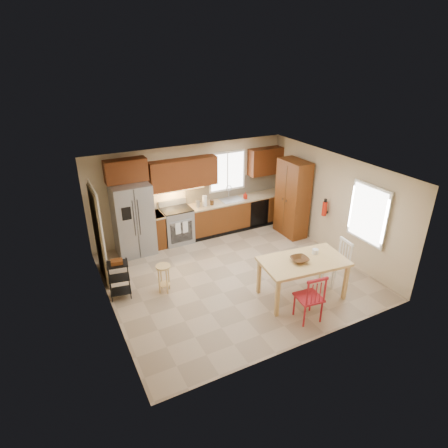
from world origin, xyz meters
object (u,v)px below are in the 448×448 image
refrigerator (133,219)px  dining_table (302,278)px  table_jar (315,252)px  fire_extinguisher (324,209)px  pantry (292,198)px  utility_cart (119,280)px  chair_red (309,296)px  table_bowl (299,262)px  chair_white (336,263)px  bar_stool (164,279)px  range_stove (177,226)px  soap_bottle (245,195)px

refrigerator → dining_table: bearing=-53.3°
dining_table → table_jar: table_jar is taller
fire_extinguisher → dining_table: size_ratio=0.21×
pantry → utility_cart: bearing=-170.5°
dining_table → chair_red: 0.74m
chair_red → table_bowl: chair_red is taller
chair_white → bar_stool: 3.72m
chair_white → table_jar: chair_white is taller
chair_red → utility_cart: bearing=148.8°
range_stove → soap_bottle: soap_bottle is taller
refrigerator → pantry: 4.23m
fire_extinguisher → bar_stool: size_ratio=0.57×
dining_table → bar_stool: size_ratio=2.72×
pantry → bar_stool: (-4.06, -1.06, -0.73)m
refrigerator → soap_bottle: bearing=-0.5°
dining_table → table_jar: size_ratio=10.59×
range_stove → bar_stool: range_stove is taller
chair_white → utility_cart: (-4.31, 1.64, -0.09)m
utility_cart → chair_white: bearing=-11.0°
bar_stool → chair_red: bearing=-48.2°
pantry → chair_white: size_ratio=2.07×
refrigerator → table_bowl: bearing=-54.5°
fire_extinguisher → chair_white: size_ratio=0.35×
refrigerator → soap_bottle: (3.18, -0.02, 0.09)m
chair_red → table_jar: bearing=52.7°
chair_white → table_bowl: 1.11m
range_stove → dining_table: (1.41, -3.50, -0.04)m
fire_extinguisher → range_stove: bearing=147.4°
pantry → table_jar: bearing=-116.3°
fire_extinguisher → utility_cart: (-5.13, 0.22, -0.68)m
pantry → range_stove: bearing=161.7°
refrigerator → chair_red: size_ratio=1.79×
utility_cart → pantry: bearing=19.3°
table_jar → chair_white: bearing=-5.8°
fire_extinguisher → bar_stool: fire_extinguisher is taller
soap_bottle → table_jar: (-0.24, -3.30, -0.11)m
chair_red → soap_bottle: bearing=83.1°
pantry → chair_red: pantry is taller
table_bowl → soap_bottle: bearing=78.0°
fire_extinguisher → table_jar: bearing=-135.8°
refrigerator → chair_white: refrigerator is taller
range_stove → table_bowl: 3.75m
refrigerator → table_bowl: 4.22m
refrigerator → dining_table: 4.31m
chair_red → bar_stool: bearing=142.0°
pantry → refrigerator: bearing=167.4°
fire_extinguisher → pantry: bearing=100.8°
dining_table → utility_cart: 3.76m
dining_table → bar_stool: (-2.49, 1.45, -0.10)m
soap_bottle → bar_stool: bearing=-147.8°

